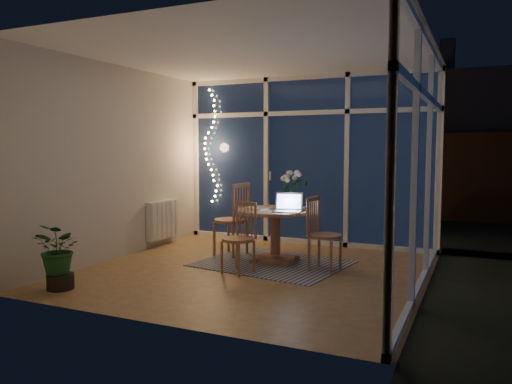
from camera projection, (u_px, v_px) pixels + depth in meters
floor at (253, 271)px, 6.05m from camera, size 4.00×4.00×0.00m
ceiling at (253, 53)px, 5.83m from camera, size 4.00×4.00×0.00m
wall_back at (307, 160)px, 7.75m from camera, size 4.00×0.04×2.60m
wall_front at (152, 171)px, 4.12m from camera, size 4.00×0.04×2.60m
wall_left at (119, 162)px, 6.76m from camera, size 0.04×4.00×2.60m
wall_right at (430, 167)px, 5.12m from camera, size 0.04×4.00×2.60m
window_wall_back at (306, 160)px, 7.72m from camera, size 4.00×0.10×2.60m
window_wall_right at (425, 166)px, 5.13m from camera, size 0.10×4.00×2.60m
radiator at (163, 219)px, 7.63m from camera, size 0.10×0.70×0.58m
fairy_lights at (210, 146)px, 8.30m from camera, size 0.24×0.10×1.85m
garden_patio at (375, 223)px, 10.39m from camera, size 12.00×6.00×0.10m
garden_fence at (357, 175)px, 10.96m from camera, size 11.00×0.08×1.80m
neighbour_roof at (395, 122)px, 13.45m from camera, size 7.00×3.00×2.20m
garden_shrubs at (290, 203)px, 9.43m from camera, size 0.90×0.90×0.90m
rug at (272, 263)px, 6.44m from camera, size 1.98×1.68×0.01m
dining_table at (275, 236)px, 6.50m from camera, size 1.16×1.16×0.70m
chair_left at (231, 219)px, 6.91m from camera, size 0.55×0.55×1.03m
chair_right at (325, 234)px, 6.03m from camera, size 0.47×0.47×0.91m
chair_front at (238, 238)px, 5.91m from camera, size 0.49×0.49×0.86m
laptop at (287, 202)px, 6.19m from camera, size 0.39×0.35×0.25m
flower_vase at (292, 200)px, 6.67m from camera, size 0.23×0.23×0.21m
bowl at (300, 209)px, 6.37m from camera, size 0.17×0.17×0.04m
newspapers at (260, 208)px, 6.57m from camera, size 0.44×0.42×0.01m
phone at (278, 210)px, 6.38m from camera, size 0.13×0.08×0.01m
potted_plant at (59, 254)px, 5.24m from camera, size 0.58×0.52×0.76m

